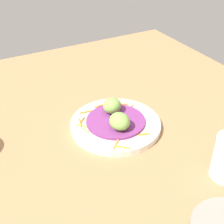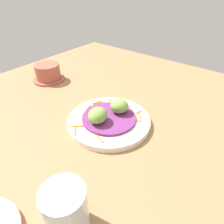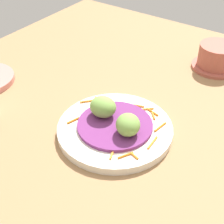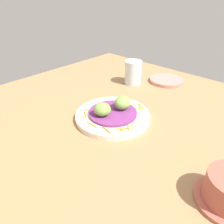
% 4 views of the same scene
% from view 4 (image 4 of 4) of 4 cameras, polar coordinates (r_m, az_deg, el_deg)
% --- Properties ---
extents(table_surface, '(1.10, 1.10, 0.02)m').
position_cam_4_polar(table_surface, '(0.64, 0.94, -4.03)').
color(table_surface, '#936D47').
rests_on(table_surface, ground).
extents(main_plate, '(0.23, 0.23, 0.02)m').
position_cam_4_polar(main_plate, '(0.66, 0.16, -1.07)').
color(main_plate, silver).
rests_on(main_plate, table_surface).
extents(cabbage_bed, '(0.15, 0.15, 0.01)m').
position_cam_4_polar(cabbage_bed, '(0.65, 0.16, -0.19)').
color(cabbage_bed, '#702D6B').
rests_on(cabbage_bed, main_plate).
extents(carrot_garnish, '(0.18, 0.20, 0.00)m').
position_cam_4_polar(carrot_garnish, '(0.63, 0.82, -1.53)').
color(carrot_garnish, orange).
rests_on(carrot_garnish, main_plate).
extents(guac_scoop_left, '(0.07, 0.07, 0.04)m').
position_cam_4_polar(guac_scoop_left, '(0.62, -2.68, 0.72)').
color(guac_scoop_left, '#759E47').
rests_on(guac_scoop_left, cabbage_bed).
extents(guac_scoop_center, '(0.05, 0.06, 0.04)m').
position_cam_4_polar(guac_scoop_center, '(0.66, 2.87, 2.56)').
color(guac_scoop_center, '#759E47').
rests_on(guac_scoop_center, cabbage_bed).
extents(side_plate_small, '(0.14, 0.14, 0.01)m').
position_cam_4_polar(side_plate_small, '(0.95, 14.65, 8.36)').
color(side_plate_small, tan).
rests_on(side_plate_small, table_surface).
extents(water_glass, '(0.07, 0.07, 0.10)m').
position_cam_4_polar(water_glass, '(0.89, 5.76, 10.72)').
color(water_glass, silver).
rests_on(water_glass, table_surface).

